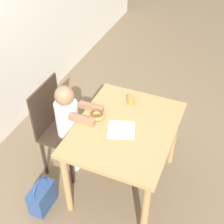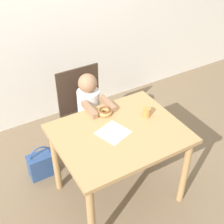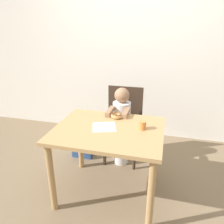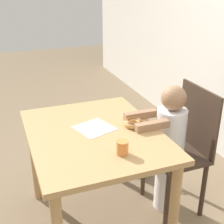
# 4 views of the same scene
# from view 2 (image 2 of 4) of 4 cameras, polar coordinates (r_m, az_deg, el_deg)

# --- Properties ---
(ground_plane) EXTENTS (12.00, 12.00, 0.00)m
(ground_plane) POSITION_cam_2_polar(r_m,az_deg,el_deg) (3.04, 1.17, -14.54)
(ground_plane) COLOR #7A664C
(wall_back) EXTENTS (8.00, 0.05, 2.50)m
(wall_back) POSITION_cam_2_polar(r_m,az_deg,el_deg) (3.44, -12.09, 16.99)
(wall_back) COLOR silver
(wall_back) RESTS_ON ground_plane
(dining_table) EXTENTS (1.02, 0.81, 0.75)m
(dining_table) POSITION_cam_2_polar(r_m,az_deg,el_deg) (2.57, 1.34, -5.64)
(dining_table) COLOR tan
(dining_table) RESTS_ON ground_plane
(chair) EXTENTS (0.44, 0.37, 0.95)m
(chair) POSITION_cam_2_polar(r_m,az_deg,el_deg) (3.12, -5.06, -0.15)
(chair) COLOR #38281E
(chair) RESTS_ON ground_plane
(child_figure) EXTENTS (0.23, 0.42, 0.99)m
(child_figure) POSITION_cam_2_polar(r_m,az_deg,el_deg) (3.03, -4.10, -1.05)
(child_figure) COLOR white
(child_figure) RESTS_ON ground_plane
(donut) EXTENTS (0.13, 0.13, 0.05)m
(donut) POSITION_cam_2_polar(r_m,az_deg,el_deg) (2.67, -1.34, 0.10)
(donut) COLOR tan
(donut) RESTS_ON dining_table
(napkin) EXTENTS (0.27, 0.27, 0.00)m
(napkin) POSITION_cam_2_polar(r_m,az_deg,el_deg) (2.49, 0.21, -3.77)
(napkin) COLOR white
(napkin) RESTS_ON dining_table
(handbag) EXTENTS (0.27, 0.14, 0.36)m
(handbag) POSITION_cam_2_polar(r_m,az_deg,el_deg) (3.17, -12.65, -9.27)
(handbag) COLOR #2D4C84
(handbag) RESTS_ON ground_plane
(cup) EXTENTS (0.07, 0.07, 0.08)m
(cup) POSITION_cam_2_polar(r_m,az_deg,el_deg) (2.65, 6.34, -0.01)
(cup) COLOR orange
(cup) RESTS_ON dining_table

